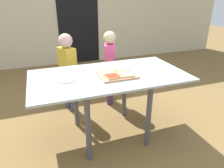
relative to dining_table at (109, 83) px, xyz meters
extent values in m
plane|color=brown|center=(0.00, 0.00, -0.64)|extent=(16.00, 16.00, 0.00)
cube|color=beige|center=(0.00, 2.95, 0.73)|extent=(8.00, 0.20, 2.74)
cube|color=black|center=(0.27, 2.84, 0.36)|extent=(0.90, 0.02, 2.00)
cube|color=#9EADAD|center=(0.00, 0.00, 0.08)|extent=(1.57, 0.83, 0.02)
cylinder|color=#4C4C51|center=(-0.31, -0.31, -0.28)|extent=(0.05, 0.05, 0.71)
cylinder|color=#4C4C51|center=(0.31, -0.31, -0.28)|extent=(0.05, 0.05, 0.71)
cylinder|color=#4C4C51|center=(-0.31, 0.31, -0.28)|extent=(0.05, 0.05, 0.71)
cylinder|color=#4C4C51|center=(0.31, 0.31, -0.28)|extent=(0.05, 0.05, 0.71)
cube|color=tan|center=(0.06, -0.05, 0.10)|extent=(0.36, 0.33, 0.02)
cube|color=tan|center=(0.14, -0.12, 0.12)|extent=(0.14, 0.15, 0.01)
cube|color=beige|center=(0.14, -0.12, 0.13)|extent=(0.13, 0.13, 0.00)
cube|color=tan|center=(-0.01, -0.12, 0.12)|extent=(0.14, 0.14, 0.01)
cube|color=red|center=(-0.01, -0.12, 0.13)|extent=(0.13, 0.13, 0.00)
cube|color=tan|center=(0.15, 0.03, 0.12)|extent=(0.14, 0.15, 0.01)
cube|color=beige|center=(0.15, 0.03, 0.13)|extent=(0.13, 0.13, 0.00)
cylinder|color=white|center=(-0.44, 0.01, 0.10)|extent=(0.20, 0.20, 0.01)
cylinder|color=#434663|center=(-0.35, 0.79, -0.41)|extent=(0.09, 0.09, 0.46)
cylinder|color=#434663|center=(-0.29, 0.66, -0.41)|extent=(0.09, 0.09, 0.46)
cube|color=gold|center=(-0.32, 0.73, 0.03)|extent=(0.22, 0.28, 0.41)
sphere|color=#CE9F94|center=(-0.32, 0.73, 0.32)|extent=(0.18, 0.18, 0.18)
cylinder|color=#4C3156|center=(0.29, 0.80, -0.36)|extent=(0.09, 0.09, 0.55)
cylinder|color=#4C3156|center=(0.24, 0.66, -0.36)|extent=(0.09, 0.09, 0.55)
cube|color=#E54C8C|center=(0.26, 0.73, 0.07)|extent=(0.21, 0.27, 0.32)
sphere|color=#C9BA8A|center=(0.26, 0.73, 0.32)|extent=(0.17, 0.17, 0.17)
camera|label=1|loc=(-0.64, -1.86, 0.85)|focal=33.15mm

